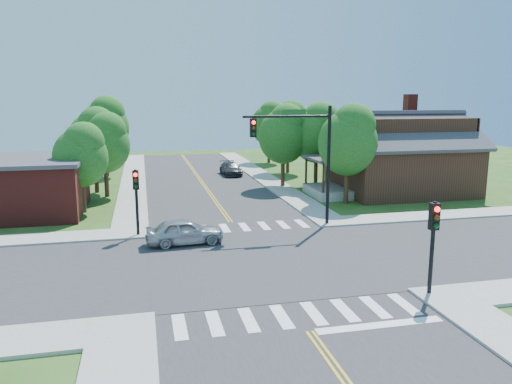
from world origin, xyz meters
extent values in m
plane|color=#284816|center=(0.00, 0.00, 0.00)|extent=(100.00, 100.00, 0.00)
cube|color=#2D2D30|center=(0.00, 0.00, 0.02)|extent=(10.00, 90.00, 0.04)
cube|color=#2D2D30|center=(0.00, 0.00, 0.03)|extent=(90.00, 10.00, 0.04)
cube|color=#2D2D30|center=(0.00, 0.00, 0.00)|extent=(10.20, 10.20, 0.06)
cube|color=#9E9B93|center=(6.10, 25.00, 0.07)|extent=(2.20, 40.00, 0.14)
cube|color=#9E9B93|center=(-6.10, 25.00, 0.07)|extent=(2.20, 40.00, 0.14)
cube|color=white|center=(-4.20, 6.20, 0.05)|extent=(0.45, 2.00, 0.01)
cube|color=white|center=(-3.00, 6.20, 0.05)|extent=(0.45, 2.00, 0.01)
cube|color=white|center=(-1.80, 6.20, 0.05)|extent=(0.45, 2.00, 0.01)
cube|color=white|center=(-0.60, 6.20, 0.05)|extent=(0.45, 2.00, 0.01)
cube|color=white|center=(0.60, 6.20, 0.05)|extent=(0.45, 2.00, 0.01)
cube|color=white|center=(1.80, 6.20, 0.05)|extent=(0.45, 2.00, 0.01)
cube|color=white|center=(3.00, 6.20, 0.05)|extent=(0.45, 2.00, 0.01)
cube|color=white|center=(4.20, 6.20, 0.05)|extent=(0.45, 2.00, 0.01)
cube|color=white|center=(-4.20, -6.20, 0.05)|extent=(0.45, 2.00, 0.01)
cube|color=white|center=(-3.00, -6.20, 0.05)|extent=(0.45, 2.00, 0.01)
cube|color=white|center=(-1.80, -6.20, 0.05)|extent=(0.45, 2.00, 0.01)
cube|color=white|center=(-0.60, -6.20, 0.05)|extent=(0.45, 2.00, 0.01)
cube|color=white|center=(0.60, -6.20, 0.05)|extent=(0.45, 2.00, 0.01)
cube|color=white|center=(1.80, -6.20, 0.05)|extent=(0.45, 2.00, 0.01)
cube|color=white|center=(3.00, -6.20, 0.05)|extent=(0.45, 2.00, 0.01)
cube|color=white|center=(4.20, -6.20, 0.05)|extent=(0.45, 2.00, 0.01)
cube|color=gold|center=(-0.10, 26.25, 0.05)|extent=(0.10, 37.50, 0.01)
cube|color=gold|center=(0.10, 26.25, 0.05)|extent=(0.10, 37.50, 0.01)
cube|color=white|center=(2.50, -7.60, 0.00)|extent=(4.60, 0.45, 0.09)
cylinder|color=black|center=(5.60, 5.60, 3.60)|extent=(0.20, 0.20, 7.20)
cylinder|color=black|center=(3.00, 5.60, 6.60)|extent=(5.20, 0.14, 0.14)
cube|color=#19591E|center=(3.40, 5.55, 6.85)|extent=(1.40, 0.04, 0.30)
cube|color=black|center=(1.00, 5.60, 5.98)|extent=(0.34, 0.28, 1.05)
sphere|color=#FF0C0C|center=(1.00, 5.43, 6.29)|extent=(0.22, 0.22, 0.22)
sphere|color=#3F2605|center=(1.00, 5.43, 5.97)|extent=(0.22, 0.22, 0.22)
sphere|color=#05330F|center=(1.00, 5.43, 5.65)|extent=(0.22, 0.22, 0.22)
cylinder|color=black|center=(5.60, -5.60, 1.90)|extent=(0.16, 0.16, 3.80)
cube|color=black|center=(5.60, -5.60, 3.23)|extent=(0.34, 0.28, 1.05)
sphere|color=#FF0C0C|center=(5.60, -5.77, 3.54)|extent=(0.22, 0.22, 0.22)
sphere|color=#3F2605|center=(5.60, -5.77, 3.22)|extent=(0.22, 0.22, 0.22)
sphere|color=#05330F|center=(5.60, -5.77, 2.90)|extent=(0.22, 0.22, 0.22)
cylinder|color=black|center=(-5.60, 5.60, 1.90)|extent=(0.16, 0.16, 3.80)
cube|color=black|center=(-5.60, 5.60, 3.23)|extent=(0.34, 0.28, 1.05)
sphere|color=#FF0C0C|center=(-5.60, 5.43, 3.54)|extent=(0.22, 0.22, 0.22)
sphere|color=#3F2605|center=(-5.60, 5.43, 3.22)|extent=(0.22, 0.22, 0.22)
sphere|color=#05330F|center=(-5.60, 5.43, 2.90)|extent=(0.22, 0.22, 0.22)
cube|color=#341C12|center=(15.20, 14.20, 2.00)|extent=(10.00, 8.00, 4.00)
cube|color=#9E9B93|center=(8.90, 14.20, 0.35)|extent=(2.60, 4.50, 0.70)
cylinder|color=#341C12|center=(7.80, 12.20, 1.60)|extent=(0.18, 0.18, 2.50)
cylinder|color=#341C12|center=(7.80, 16.20, 1.60)|extent=(0.18, 0.18, 2.50)
cube|color=#38383D|center=(8.90, 14.20, 2.95)|extent=(2.80, 4.80, 0.18)
cube|color=maroon|center=(17.70, 17.70, 3.55)|extent=(0.90, 0.90, 7.11)
cube|color=maroon|center=(-14.20, 13.20, 1.75)|extent=(10.00, 8.00, 3.50)
cube|color=#38383D|center=(-14.20, 13.20, 3.60)|extent=(10.40, 8.40, 0.25)
cylinder|color=#382314|center=(9.22, 11.24, 1.36)|extent=(0.34, 0.34, 2.72)
ellipsoid|color=#185318|center=(9.22, 11.24, 4.44)|extent=(4.29, 4.08, 4.72)
sphere|color=#185318|center=(9.52, 11.04, 5.73)|extent=(3.15, 3.15, 3.15)
cylinder|color=#382314|center=(9.40, 18.32, 1.37)|extent=(0.34, 0.34, 2.73)
ellipsoid|color=#185318|center=(9.40, 18.32, 4.46)|extent=(4.31, 4.10, 4.74)
sphere|color=#185318|center=(9.70, 18.12, 5.75)|extent=(3.16, 3.16, 3.16)
cylinder|color=#382314|center=(9.28, 26.47, 1.37)|extent=(0.34, 0.34, 2.74)
ellipsoid|color=#185318|center=(9.28, 26.47, 4.48)|extent=(4.33, 4.12, 4.77)
sphere|color=#185318|center=(9.58, 26.27, 5.78)|extent=(3.18, 3.18, 3.18)
cylinder|color=#382314|center=(9.39, 34.64, 1.35)|extent=(0.34, 0.34, 2.70)
ellipsoid|color=#185318|center=(9.39, 34.64, 4.40)|extent=(4.26, 4.05, 4.69)
sphere|color=#185318|center=(9.69, 34.44, 5.68)|extent=(3.13, 3.13, 3.13)
cylinder|color=#382314|center=(-9.20, 12.59, 1.14)|extent=(0.34, 0.34, 2.28)
ellipsoid|color=#185318|center=(-9.20, 12.59, 3.72)|extent=(3.60, 3.42, 3.96)
sphere|color=#185318|center=(-8.90, 12.39, 4.79)|extent=(2.64, 2.64, 2.64)
cylinder|color=#382314|center=(-8.92, 19.81, 1.30)|extent=(0.34, 0.34, 2.59)
ellipsoid|color=#185318|center=(-8.92, 19.81, 4.23)|extent=(4.09, 3.89, 4.50)
sphere|color=#185318|center=(-8.62, 19.61, 5.46)|extent=(3.00, 3.00, 3.00)
cylinder|color=#382314|center=(-8.61, 28.36, 1.46)|extent=(0.34, 0.34, 2.92)
ellipsoid|color=#185318|center=(-8.61, 28.36, 4.76)|extent=(4.61, 4.38, 5.07)
sphere|color=#185318|center=(-8.31, 28.16, 6.15)|extent=(3.38, 3.38, 3.38)
cylinder|color=#382314|center=(-8.99, 36.69, 1.14)|extent=(0.34, 0.34, 2.29)
ellipsoid|color=#185318|center=(-8.99, 36.69, 3.74)|extent=(3.62, 3.43, 3.98)
sphere|color=#185318|center=(-8.69, 36.49, 4.82)|extent=(2.65, 2.65, 2.65)
cylinder|color=#382314|center=(6.55, 18.71, 1.34)|extent=(0.34, 0.34, 2.68)
ellipsoid|color=#185318|center=(6.55, 18.71, 4.37)|extent=(4.23, 4.01, 4.65)
sphere|color=#185318|center=(6.85, 18.51, 5.63)|extent=(3.10, 3.10, 3.10)
cylinder|color=#382314|center=(-8.00, 17.82, 1.23)|extent=(0.34, 0.34, 2.46)
ellipsoid|color=#185318|center=(-8.00, 17.82, 4.01)|extent=(3.88, 3.69, 4.27)
sphere|color=#185318|center=(-7.70, 17.62, 5.17)|extent=(2.85, 2.85, 2.85)
imported|color=#AFB1B6|center=(-3.18, 3.50, 0.69)|extent=(2.14, 4.26, 1.38)
imported|color=#282B2D|center=(3.30, 26.14, 0.62)|extent=(1.90, 4.34, 1.24)
camera|label=1|loc=(-5.19, -22.13, 7.75)|focal=35.00mm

